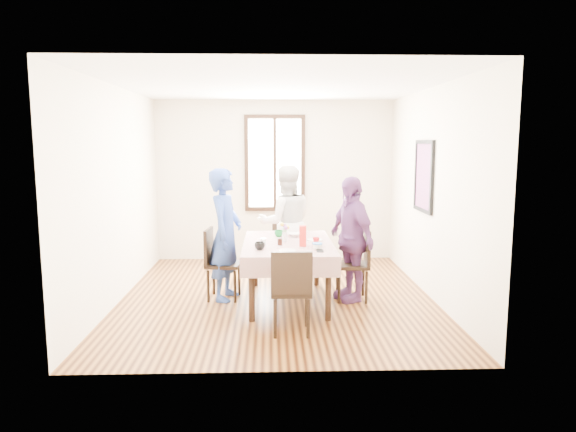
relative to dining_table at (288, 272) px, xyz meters
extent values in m
plane|color=#321608|center=(-0.14, 0.21, -0.38)|extent=(4.50, 4.50, 0.00)
plane|color=beige|center=(-0.14, 2.46, 0.98)|extent=(4.00, 0.00, 4.00)
plane|color=beige|center=(1.86, 0.21, 0.98)|extent=(0.00, 4.50, 4.50)
cube|color=black|center=(-0.14, 2.44, 1.27)|extent=(1.02, 0.06, 1.62)
cube|color=white|center=(-0.14, 2.45, 1.27)|extent=(0.90, 0.02, 1.50)
cube|color=red|center=(1.84, 0.51, 1.18)|extent=(0.04, 0.76, 0.96)
cube|color=black|center=(0.00, 0.00, 0.00)|extent=(0.98, 1.58, 0.75)
cube|color=#550A0E|center=(0.00, 0.00, 0.38)|extent=(1.10, 1.70, 0.01)
cube|color=black|center=(-0.82, 0.15, 0.08)|extent=(0.46, 0.46, 0.91)
cube|color=black|center=(0.82, 0.05, 0.08)|extent=(0.45, 0.45, 0.91)
cube|color=black|center=(0.00, 1.09, 0.08)|extent=(0.46, 0.46, 0.91)
cube|color=black|center=(0.00, -1.09, 0.08)|extent=(0.43, 0.43, 0.91)
imported|color=#2C489B|center=(-0.80, 0.15, 0.46)|extent=(0.53, 0.69, 1.68)
imported|color=silver|center=(0.00, 1.07, 0.46)|extent=(0.91, 0.76, 1.68)
imported|color=#673770|center=(0.80, 0.05, 0.42)|extent=(0.70, 1.00, 1.58)
imported|color=black|center=(-0.34, -0.46, 0.43)|extent=(0.12, 0.12, 0.09)
imported|color=red|center=(0.34, -0.12, 0.43)|extent=(0.12, 0.12, 0.08)
imported|color=#0C7226|center=(-0.11, 0.38, 0.43)|extent=(0.13, 0.13, 0.09)
imported|color=white|center=(0.11, 0.39, 0.41)|extent=(0.25, 0.25, 0.05)
cube|color=red|center=(0.17, -0.26, 0.51)|extent=(0.08, 0.08, 0.25)
cylinder|color=white|center=(0.33, -0.41, 0.41)|extent=(0.11, 0.11, 0.06)
cylinder|color=black|center=(-0.10, -0.19, 0.43)|extent=(0.06, 0.06, 0.08)
cylinder|color=silver|center=(-0.30, -0.21, 0.43)|extent=(0.06, 0.06, 0.09)
cube|color=black|center=(0.35, -0.55, 0.39)|extent=(0.08, 0.16, 0.01)
cylinder|color=silver|center=(-0.04, 0.04, 0.45)|extent=(0.06, 0.06, 0.12)
cylinder|color=white|center=(0.35, 0.11, 0.39)|extent=(0.20, 0.20, 0.01)
cylinder|color=white|center=(0.02, 0.62, 0.39)|extent=(0.20, 0.20, 0.01)
cylinder|color=white|center=(-0.03, -0.53, 0.39)|extent=(0.20, 0.20, 0.01)
cylinder|color=blue|center=(0.33, -0.41, 0.45)|extent=(0.12, 0.12, 0.01)
camera|label=1|loc=(-0.22, -6.35, 1.62)|focal=32.27mm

